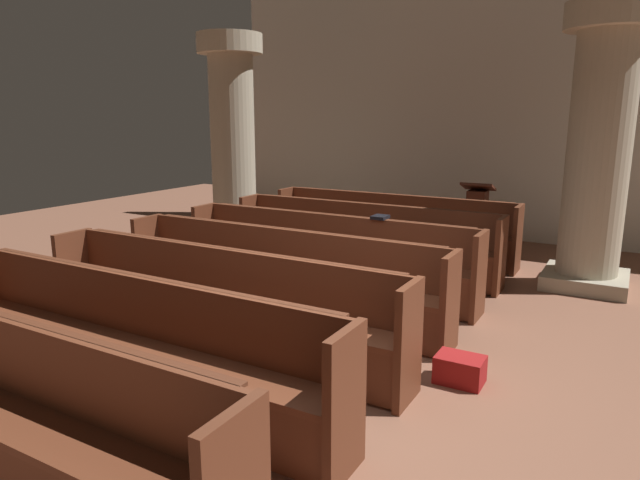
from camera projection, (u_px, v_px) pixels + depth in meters
The scene contains 13 objects.
ground_plane at pixel (322, 374), 4.59m from camera, with size 19.20×19.20×0.00m, color brown.
back_wall at pixel (502, 104), 9.26m from camera, with size 10.00×0.16×4.50m, color beige.
pew_row_0 at pixel (391, 224), 8.34m from camera, with size 3.70×0.47×0.92m.
pew_row_1 at pixel (362, 236), 7.49m from camera, with size 3.70×0.46×0.92m.
pew_row_2 at pixel (325, 252), 6.63m from camera, with size 3.70×0.46×0.92m.
pew_row_3 at pixel (278, 272), 5.78m from camera, with size 3.70×0.47×0.92m.
pew_row_4 at pixel (214, 299), 4.93m from camera, with size 3.70×0.46×0.92m.
pew_row_5 at pixel (124, 338), 4.07m from camera, with size 3.70×0.46×0.92m.
pillar_aisle_side at pixel (599, 145), 6.56m from camera, with size 1.03×1.03×3.31m.
pillar_far_side at pixel (233, 137), 9.06m from camera, with size 1.03×1.03×3.31m.
lectern at pixel (476, 223), 8.65m from camera, with size 0.48×0.45×1.08m.
hymn_book at pixel (380, 217), 6.40m from camera, with size 0.17×0.21×0.04m, color black.
kneeler_box_red at pixel (460, 369), 4.43m from camera, with size 0.37×0.26×0.22m, color maroon.
Camera 1 is at (2.08, -3.70, 2.07)m, focal length 31.50 mm.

